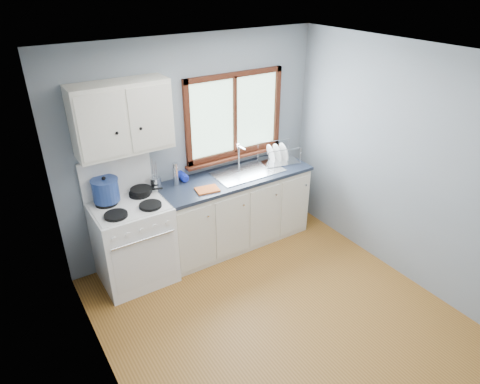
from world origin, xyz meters
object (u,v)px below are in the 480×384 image
gas_range (133,240)px  base_cabinets (235,213)px  thermos (176,174)px  sink (247,177)px  skillet (141,190)px  dish_rack (278,157)px  utensil_crock (156,184)px  stockpot (106,190)px

gas_range → base_cabinets: 1.31m
base_cabinets → thermos: bearing=167.9°
gas_range → sink: bearing=0.7°
skillet → dish_rack: 1.78m
utensil_crock → thermos: size_ratio=1.39×
stockpot → base_cabinets: bearing=-5.4°
skillet → stockpot: stockpot is taller
gas_range → skillet: gas_range is taller
sink → dish_rack: sink is taller
base_cabinets → utensil_crock: bearing=170.3°
base_cabinets → sink: (0.18, -0.00, 0.45)m
skillet → base_cabinets: bearing=13.8°
stockpot → dish_rack: 2.15m
gas_range → base_cabinets: gas_range is taller
gas_range → base_cabinets: size_ratio=0.74×
sink → stockpot: bearing=175.2°
thermos → stockpot: bearing=-179.5°
skillet → dish_rack: bearing=17.8°
thermos → base_cabinets: bearing=-12.1°
base_cabinets → sink: bearing=-0.1°
stockpot → utensil_crock: size_ratio=0.94×
base_cabinets → thermos: 0.95m
utensil_crock → thermos: (0.24, -0.01, 0.06)m
sink → stockpot: stockpot is taller
gas_range → dish_rack: bearing=2.1°
stockpot → utensil_crock: (0.55, 0.02, -0.08)m
skillet → stockpot: 0.38m
stockpot → dish_rack: size_ratio=0.68×
base_cabinets → dish_rack: (0.68, 0.05, 0.57)m
thermos → dish_rack: (1.36, -0.09, -0.07)m
utensil_crock → dish_rack: (1.60, -0.10, -0.01)m
gas_range → sink: size_ratio=1.62×
thermos → dish_rack: bearing=-3.9°
thermos → skillet: bearing=-176.1°
thermos → sink: bearing=-9.6°
skillet → gas_range: bearing=-125.8°
sink → stockpot: size_ratio=2.38×
stockpot → utensil_crock: utensil_crock is taller
gas_range → thermos: gas_range is taller
gas_range → dish_rack: (1.98, 0.07, 0.49)m
utensil_crock → skillet: bearing=-167.8°
utensil_crock → sink: bearing=-8.1°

